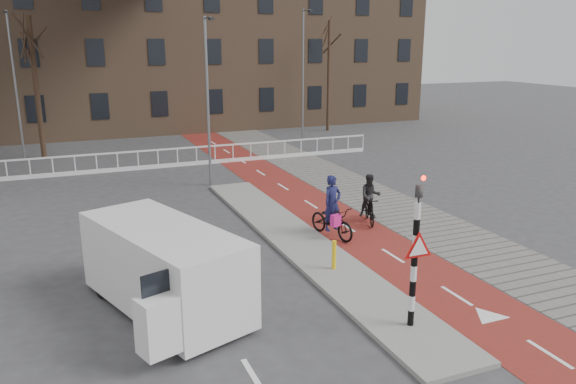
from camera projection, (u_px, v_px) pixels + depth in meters
name	position (u px, v px, depth m)	size (l,w,h in m)	color
ground	(386.00, 290.00, 14.76)	(120.00, 120.00, 0.00)	#38383A
bike_lane	(292.00, 192.00, 24.24)	(2.50, 60.00, 0.01)	maroon
sidewalk	(349.00, 186.00, 25.27)	(3.00, 60.00, 0.01)	slate
curb_island	(301.00, 243.00, 18.06)	(1.80, 16.00, 0.12)	gray
traffic_signal	(416.00, 248.00, 12.22)	(0.80, 0.80, 3.68)	black
bollard	(334.00, 255.00, 15.75)	(0.12, 0.12, 0.83)	yellow
cyclist_near	(332.00, 217.00, 18.58)	(1.19, 2.14, 2.10)	black
cyclist_far	(370.00, 203.00, 19.97)	(1.00, 1.70, 1.79)	black
van	(164.00, 267.00, 13.40)	(3.49, 5.30, 2.12)	white
railing	(118.00, 165.00, 28.02)	(28.00, 0.10, 0.99)	silver
townhouse_row	(116.00, 19.00, 40.18)	(46.00, 10.00, 15.90)	#7F6047
tree_mid	(36.00, 89.00, 30.36)	(0.29, 0.29, 7.62)	black
tree_right	(329.00, 76.00, 39.89)	(0.21, 0.21, 7.72)	black
streetlight_near	(208.00, 104.00, 24.49)	(0.12, 0.12, 7.34)	slate
streetlight_left	(16.00, 88.00, 29.76)	(0.12, 0.12, 7.86)	slate
streetlight_right	(303.00, 77.00, 35.65)	(0.12, 0.12, 8.22)	slate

